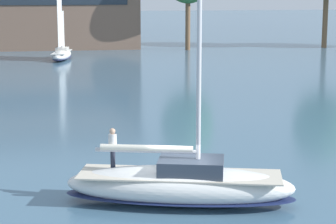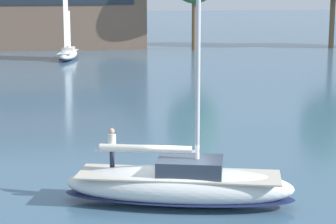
# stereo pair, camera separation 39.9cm
# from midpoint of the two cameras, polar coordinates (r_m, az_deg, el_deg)

# --- Properties ---
(ground_plane) EXTENTS (400.00, 400.00, 0.00)m
(ground_plane) POSITION_cam_midpoint_polar(r_m,az_deg,el_deg) (26.70, 1.35, -8.04)
(ground_plane) COLOR #42667F
(sailboat_main) EXTENTS (9.66, 4.90, 12.79)m
(sailboat_main) POSITION_cam_midpoint_polar(r_m,az_deg,el_deg) (26.43, 1.40, -6.25)
(sailboat_main) COLOR white
(sailboat_main) RESTS_ON ground
(sailboat_moored_near_marina) EXTENTS (3.00, 7.14, 9.53)m
(sailboat_moored_near_marina) POSITION_cam_midpoint_polar(r_m,az_deg,el_deg) (78.62, -8.56, 5.12)
(sailboat_moored_near_marina) COLOR white
(sailboat_moored_near_marina) RESTS_ON ground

